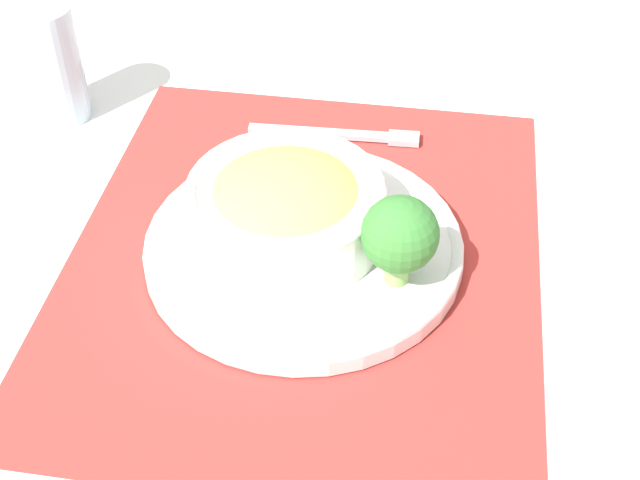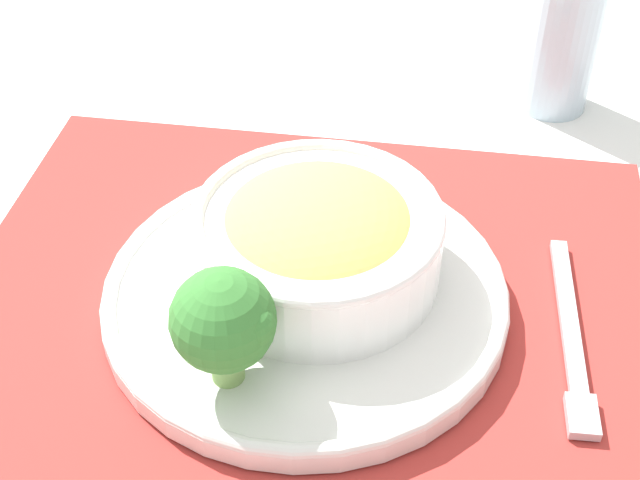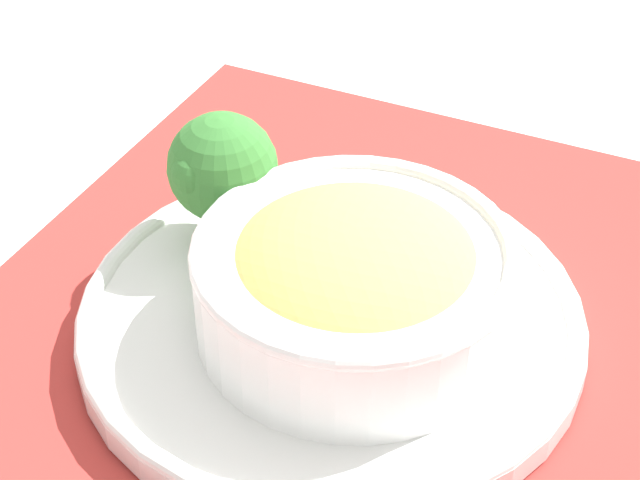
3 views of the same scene
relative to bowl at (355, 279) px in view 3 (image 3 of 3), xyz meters
The scene contains 7 objects.
ground_plane 0.06m from the bowl, 63.27° to the left, with size 4.00×4.00×0.00m, color white.
placemat 0.06m from the bowl, 63.27° to the left, with size 0.56×0.48×0.00m.
plate 0.04m from the bowl, 63.27° to the left, with size 0.29×0.29×0.02m.
bowl is the anchor object (origin of this frame).
broccoli_floret 0.11m from the bowl, 61.96° to the left, with size 0.07×0.07×0.09m.
carrot_slice_near 0.06m from the bowl, 133.96° to the left, with size 0.04×0.04×0.01m.
carrot_slice_middle 0.06m from the bowl, 145.69° to the left, with size 0.04×0.04×0.01m.
Camera 3 is at (-0.43, -0.14, 0.42)m, focal length 60.00 mm.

